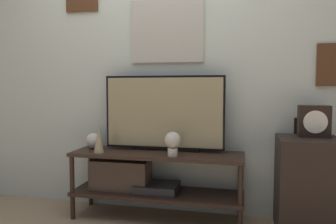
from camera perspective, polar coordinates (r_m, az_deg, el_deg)
The scene contains 8 objects.
wall_back at distance 2.98m, azimuth -0.63°, elevation 8.92°, with size 6.40×0.08×2.70m.
media_console at distance 2.86m, azimuth -4.45°, elevation -11.05°, with size 1.45×0.40×0.57m.
television at distance 2.81m, azimuth -0.73°, elevation -0.08°, with size 1.04×0.05×0.65m.
vase_slim_bronze at distance 2.81m, azimuth -11.97°, elevation -4.63°, with size 0.09×0.09×0.23m.
vase_round_glass at distance 3.02m, azimuth -12.81°, elevation -4.91°, with size 0.14×0.14×0.14m.
decorative_bust at distance 2.61m, azimuth 0.81°, elevation -5.22°, with size 0.13×0.13×0.20m.
side_table at distance 2.77m, azimuth 23.16°, elevation -11.73°, with size 0.45×0.44×0.74m.
mantel_clock at distance 2.74m, azimuth 24.08°, elevation -1.48°, with size 0.23×0.11×0.24m.
Camera 1 is at (0.69, -2.40, 1.11)m, focal length 35.00 mm.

